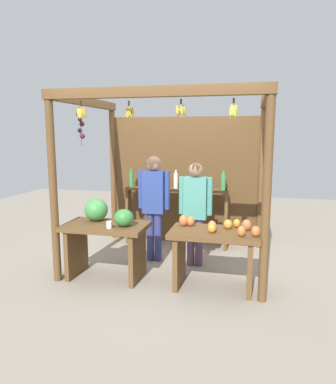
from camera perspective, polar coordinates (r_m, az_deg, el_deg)
ground_plane at (r=5.47m, az=0.49°, el=-11.06°), size 12.00×12.00×0.00m
market_stall at (r=5.59m, az=1.45°, el=4.49°), size 2.72×2.14×2.44m
fruit_counter_left at (r=4.83m, az=-9.98°, el=-6.15°), size 1.09×0.68×1.03m
fruit_counter_right at (r=4.48m, az=7.53°, el=-8.47°), size 1.09×0.64×0.88m
bottle_shelf_unit at (r=6.00m, az=1.35°, el=-1.56°), size 1.74×0.22×1.33m
vendor_man at (r=5.27m, az=-2.28°, el=-1.14°), size 0.48×0.21×1.59m
vendor_woman at (r=5.09m, az=4.41°, el=-2.16°), size 0.48×0.20×1.51m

